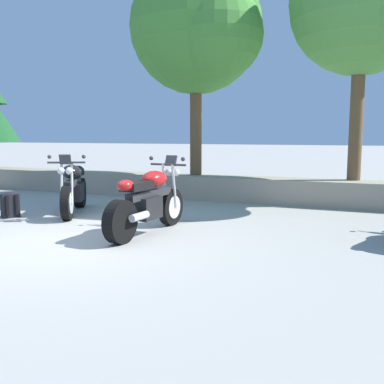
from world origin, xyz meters
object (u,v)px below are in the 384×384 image
Objects in this scene: motorcycle_black_near_left at (73,189)px; leafy_tree_mid_right at (369,4)px; leafy_tree_mid_left at (200,29)px; rider_backpack at (10,204)px; motorcycle_red_centre at (149,202)px.

motorcycle_black_near_left is 0.37× the size of leafy_tree_mid_right.
motorcycle_black_near_left is 6.96m from leafy_tree_mid_right.
leafy_tree_mid_left is at bearing -177.51° from leafy_tree_mid_right.
motorcycle_black_near_left is 1.17m from rider_backpack.
leafy_tree_mid_right is at bearing 30.38° from motorcycle_black_near_left.
rider_backpack is at bearing -122.92° from leafy_tree_mid_left.
leafy_tree_mid_left is at bearing 99.33° from motorcycle_red_centre.
leafy_tree_mid_left is (2.35, 3.64, 3.68)m from rider_backpack.
motorcycle_black_near_left is 4.72m from leafy_tree_mid_left.
motorcycle_black_near_left is 0.92× the size of motorcycle_red_centre.
leafy_tree_mid_left reaches higher than motorcycle_black_near_left.
motorcycle_black_near_left is 2.36m from motorcycle_red_centre.
rider_backpack is at bearing 176.53° from motorcycle_red_centre.
motorcycle_red_centre is 0.41× the size of leafy_tree_mid_left.
leafy_tree_mid_right is (5.12, 3.00, 3.65)m from motorcycle_black_near_left.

